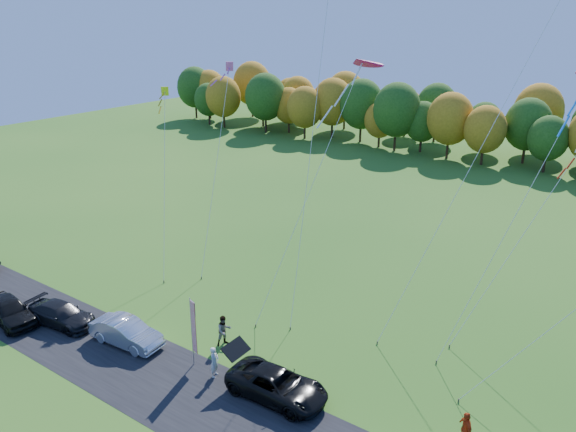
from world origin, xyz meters
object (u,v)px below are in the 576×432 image
Objects in this scene: feather_flag at (193,326)px; person_east at (465,430)px; black_suv at (277,385)px; silver_sedan at (126,332)px.

person_east is at bearing 10.21° from feather_flag.
black_suv is 9.48m from person_east.
silver_sedan is at bearing -124.37° from person_east.
black_suv is 2.94× the size of person_east.
silver_sedan is at bearing 94.52° from black_suv.
black_suv is 10.57m from silver_sedan.
feather_flag reaches higher than person_east.
feather_flag reaches higher than silver_sedan.
feather_flag is (-5.45, -0.47, 1.88)m from black_suv.
person_east is (19.73, 3.38, 0.14)m from silver_sedan.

